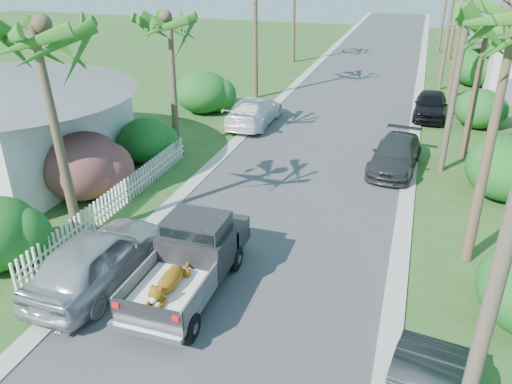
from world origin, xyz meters
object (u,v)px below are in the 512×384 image
(pickup_truck, at_px, (194,254))
(palm_l_a, at_px, (37,26))
(parked_car_rm, at_px, (395,155))
(palm_r_b, at_px, (488,26))
(parked_car_ln, at_px, (97,259))
(utility_pole_b, at_px, (459,66))
(parked_car_rf, at_px, (431,105))
(utility_pole_d, at_px, (446,1))
(utility_pole_a, at_px, (500,270))
(utility_pole_c, at_px, (450,21))
(palm_l_b, at_px, (168,17))
(parked_car_lf, at_px, (254,111))

(pickup_truck, bearing_deg, palm_l_a, 168.50)
(parked_car_rm, bearing_deg, palm_r_b, 45.03)
(parked_car_ln, xyz_separation_m, utility_pole_b, (9.60, 11.85, 3.75))
(parked_car_rf, bearing_deg, parked_car_rm, -97.55)
(palm_r_b, bearing_deg, utility_pole_b, -116.57)
(parked_car_rm, bearing_deg, parked_car_rf, 86.07)
(utility_pole_d, bearing_deg, parked_car_rf, -91.56)
(palm_l_a, bearing_deg, parked_car_ln, -40.05)
(utility_pole_a, bearing_deg, utility_pole_d, 90.00)
(palm_l_a, relative_size, utility_pole_c, 0.91)
(palm_l_b, relative_size, utility_pole_b, 0.82)
(pickup_truck, bearing_deg, utility_pole_d, 80.39)
(parked_car_rm, bearing_deg, parked_car_ln, -118.29)
(utility_pole_d, bearing_deg, parked_car_ln, -102.92)
(parked_car_rm, xyz_separation_m, parked_car_ln, (-7.60, -11.37, 0.17))
(parked_car_ln, relative_size, utility_pole_a, 0.55)
(palm_l_a, relative_size, utility_pole_d, 0.91)
(palm_l_b, bearing_deg, utility_pole_b, 4.61)
(parked_car_rf, relative_size, parked_car_lf, 0.84)
(parked_car_rm, height_order, palm_r_b, palm_r_b)
(parked_car_lf, xyz_separation_m, palm_l_a, (-1.87, -13.63, 6.17))
(utility_pole_a, bearing_deg, pickup_truck, 149.98)
(palm_r_b, distance_m, utility_pole_b, 2.61)
(palm_l_b, height_order, utility_pole_a, utility_pole_a)
(pickup_truck, xyz_separation_m, parked_car_ln, (-2.66, -0.86, -0.16))
(palm_r_b, height_order, utility_pole_c, utility_pole_c)
(utility_pole_b, bearing_deg, palm_l_b, -175.39)
(parked_car_rm, distance_m, palm_l_b, 11.76)
(pickup_truck, xyz_separation_m, parked_car_rm, (4.94, 10.51, -0.33))
(parked_car_rf, bearing_deg, utility_pole_a, -86.67)
(parked_car_ln, xyz_separation_m, palm_r_b, (10.60, 13.85, 5.10))
(parked_car_rm, distance_m, utility_pole_b, 4.43)
(palm_r_b, distance_m, utility_pole_d, 28.05)
(parked_car_ln, xyz_separation_m, utility_pole_a, (9.60, -3.15, 3.75))
(utility_pole_c, height_order, utility_pole_d, same)
(parked_car_ln, distance_m, utility_pole_b, 15.70)
(parked_car_ln, distance_m, palm_r_b, 18.17)
(parked_car_lf, relative_size, utility_pole_a, 0.58)
(parked_car_lf, bearing_deg, utility_pole_c, -131.11)
(palm_l_a, bearing_deg, utility_pole_a, -22.96)
(parked_car_lf, xyz_separation_m, utility_pole_a, (9.93, -18.63, 3.84))
(utility_pole_b, height_order, utility_pole_c, same)
(parked_car_rm, bearing_deg, pickup_truck, -109.72)
(parked_car_rm, relative_size, parked_car_lf, 0.89)
(parked_car_lf, distance_m, palm_r_b, 12.21)
(utility_pole_b, bearing_deg, parked_car_rf, 94.30)
(pickup_truck, relative_size, utility_pole_d, 0.57)
(parked_car_rm, xyz_separation_m, palm_l_b, (-10.40, -0.52, 5.47))
(utility_pole_b, height_order, utility_pole_d, same)
(parked_car_ln, distance_m, palm_l_a, 6.73)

